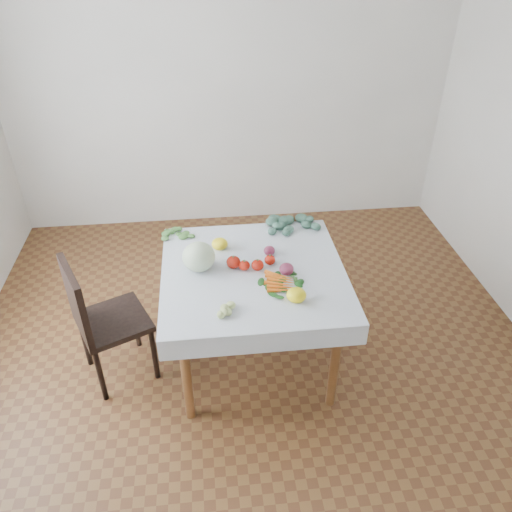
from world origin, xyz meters
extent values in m
plane|color=brown|center=(0.00, 0.00, 0.00)|extent=(4.00, 4.00, 0.00)
cube|color=white|center=(0.00, 2.00, 1.35)|extent=(4.00, 0.04, 2.70)
cube|color=brown|center=(0.00, 0.00, 0.73)|extent=(1.00, 1.00, 0.04)
cylinder|color=brown|center=(-0.44, -0.44, 0.35)|extent=(0.06, 0.06, 0.71)
cylinder|color=brown|center=(0.44, -0.44, 0.35)|extent=(0.06, 0.06, 0.71)
cylinder|color=brown|center=(-0.44, 0.44, 0.35)|extent=(0.06, 0.06, 0.71)
cylinder|color=brown|center=(0.44, 0.44, 0.35)|extent=(0.06, 0.06, 0.71)
cube|color=white|center=(0.00, 0.00, 0.75)|extent=(1.12, 1.12, 0.01)
cube|color=black|center=(-0.89, -0.01, 0.44)|extent=(0.55, 0.55, 0.04)
cube|color=black|center=(-1.06, -0.09, 0.69)|extent=(0.21, 0.39, 0.45)
cylinder|color=black|center=(-0.98, -0.25, 0.21)|extent=(0.04, 0.04, 0.42)
cylinder|color=black|center=(-0.66, -0.10, 0.21)|extent=(0.04, 0.04, 0.42)
cylinder|color=black|center=(-1.13, 0.07, 0.21)|extent=(0.04, 0.04, 0.42)
cylinder|color=black|center=(-0.81, 0.22, 0.21)|extent=(0.04, 0.04, 0.42)
ellipsoid|color=beige|center=(-0.33, 0.06, 0.85)|extent=(0.23, 0.23, 0.18)
ellipsoid|color=#A8180B|center=(0.03, 0.01, 0.79)|extent=(0.10, 0.10, 0.07)
ellipsoid|color=#A8180B|center=(0.11, 0.06, 0.79)|extent=(0.09, 0.09, 0.06)
ellipsoid|color=#A8180B|center=(-0.12, 0.05, 0.79)|extent=(0.10, 0.10, 0.08)
ellipsoid|color=#A8180B|center=(-0.05, 0.02, 0.79)|extent=(0.09, 0.09, 0.06)
ellipsoid|color=yellow|center=(-0.19, 0.27, 0.79)|extent=(0.11, 0.11, 0.07)
ellipsoid|color=yellow|center=(0.21, -0.31, 0.80)|extent=(0.14, 0.14, 0.08)
ellipsoid|color=#5A1939|center=(0.12, 0.16, 0.79)|extent=(0.08, 0.08, 0.06)
ellipsoid|color=#5A1939|center=(0.20, -0.06, 0.79)|extent=(0.11, 0.11, 0.07)
ellipsoid|color=#B5D078|center=(-0.16, -0.37, 0.78)|extent=(0.05, 0.05, 0.05)
ellipsoid|color=#B5D078|center=(-0.18, -0.35, 0.78)|extent=(0.05, 0.05, 0.05)
ellipsoid|color=#B5D078|center=(-0.17, -0.40, 0.78)|extent=(0.05, 0.05, 0.05)
ellipsoid|color=#B5D078|center=(-0.12, -0.35, 0.78)|extent=(0.05, 0.05, 0.05)
ellipsoid|color=#B5D078|center=(-0.23, -0.36, 0.78)|extent=(0.05, 0.05, 0.05)
cone|color=#DA5118|center=(0.15, -0.08, 0.77)|extent=(0.17, 0.12, 0.03)
cone|color=#DA5118|center=(0.15, -0.11, 0.77)|extent=(0.18, 0.10, 0.03)
cone|color=#DA5118|center=(0.15, -0.14, 0.77)|extent=(0.18, 0.09, 0.03)
cone|color=#DA5118|center=(0.15, -0.17, 0.77)|extent=(0.18, 0.07, 0.03)
cone|color=#DA5118|center=(0.15, -0.20, 0.77)|extent=(0.18, 0.06, 0.03)
cone|color=#DA5118|center=(0.15, -0.23, 0.77)|extent=(0.18, 0.04, 0.03)
ellipsoid|color=#3E6553|center=(0.34, 0.49, 0.78)|extent=(0.07, 0.07, 0.05)
ellipsoid|color=#3E6553|center=(0.29, 0.49, 0.78)|extent=(0.07, 0.07, 0.05)
ellipsoid|color=#3E6553|center=(0.34, 0.45, 0.78)|extent=(0.07, 0.07, 0.05)
ellipsoid|color=#3E6553|center=(0.34, 0.52, 0.78)|extent=(0.07, 0.07, 0.05)
ellipsoid|color=#3E6553|center=(0.26, 0.46, 0.78)|extent=(0.07, 0.07, 0.05)
ellipsoid|color=#3E6553|center=(0.39, 0.47, 0.78)|extent=(0.07, 0.07, 0.05)
ellipsoid|color=#3E6553|center=(0.27, 0.54, 0.78)|extent=(0.07, 0.07, 0.05)
ellipsoid|color=#3E6553|center=(0.31, 0.40, 0.78)|extent=(0.07, 0.07, 0.05)
ellipsoid|color=#3E6553|center=(0.40, 0.53, 0.78)|extent=(0.07, 0.07, 0.05)
ellipsoid|color=#3E6553|center=(0.21, 0.49, 0.78)|extent=(0.07, 0.07, 0.05)
ellipsoid|color=#3E6553|center=(0.41, 0.41, 0.78)|extent=(0.07, 0.07, 0.05)
ellipsoid|color=#3E6553|center=(0.32, 0.59, 0.78)|extent=(0.07, 0.07, 0.05)
ellipsoid|color=#3E6553|center=(0.22, 0.39, 0.78)|extent=(0.07, 0.07, 0.05)
ellipsoid|color=#3E6553|center=(0.47, 0.49, 0.78)|extent=(0.07, 0.07, 0.05)
ellipsoid|color=#3E6553|center=(0.19, 0.56, 0.78)|extent=(0.07, 0.07, 0.05)
ellipsoid|color=#1C5A1D|center=(0.18, -0.17, 0.76)|extent=(0.06, 0.04, 0.01)
ellipsoid|color=#1C5A1D|center=(0.14, -0.15, 0.76)|extent=(0.06, 0.04, 0.01)
ellipsoid|color=#1C5A1D|center=(0.16, -0.20, 0.76)|extent=(0.06, 0.04, 0.01)
ellipsoid|color=#1C5A1D|center=(0.19, -0.14, 0.76)|extent=(0.06, 0.04, 0.01)
ellipsoid|color=#1C5A1D|center=(0.11, -0.18, 0.76)|extent=(0.06, 0.04, 0.01)
ellipsoid|color=#1C5A1D|center=(0.21, -0.20, 0.76)|extent=(0.06, 0.04, 0.01)
ellipsoid|color=#1C5A1D|center=(0.14, -0.11, 0.76)|extent=(0.06, 0.04, 0.01)
ellipsoid|color=#1C5A1D|center=(0.12, -0.23, 0.76)|extent=(0.06, 0.04, 0.01)
ellipsoid|color=#1C5A1D|center=(0.24, -0.14, 0.76)|extent=(0.06, 0.04, 0.01)
ellipsoid|color=#1C5A1D|center=(0.07, -0.14, 0.76)|extent=(0.06, 0.04, 0.01)
ellipsoid|color=#1C5A1D|center=(0.21, -0.25, 0.76)|extent=(0.06, 0.04, 0.01)
ellipsoid|color=#1C5A1D|center=(0.19, -0.08, 0.76)|extent=(0.06, 0.04, 0.01)
ellipsoid|color=#1C5A1D|center=(0.05, -0.22, 0.76)|extent=(0.06, 0.04, 0.01)
ellipsoid|color=#1C5A1D|center=(0.29, -0.19, 0.76)|extent=(0.06, 0.04, 0.01)
ellipsoid|color=#497937|center=(-0.45, 0.47, 0.77)|extent=(0.05, 0.05, 0.02)
ellipsoid|color=#497937|center=(-0.48, 0.48, 0.77)|extent=(0.05, 0.05, 0.02)
ellipsoid|color=#497937|center=(-0.47, 0.45, 0.77)|extent=(0.05, 0.05, 0.02)
ellipsoid|color=#497937|center=(-0.44, 0.49, 0.77)|extent=(0.05, 0.05, 0.02)
ellipsoid|color=#497937|center=(-0.51, 0.47, 0.77)|extent=(0.05, 0.05, 0.02)
ellipsoid|color=#497937|center=(-0.43, 0.44, 0.77)|extent=(0.05, 0.05, 0.02)
ellipsoid|color=#497937|center=(-0.48, 0.52, 0.77)|extent=(0.05, 0.05, 0.02)
ellipsoid|color=#497937|center=(-0.51, 0.43, 0.77)|extent=(0.05, 0.05, 0.02)
ellipsoid|color=#497937|center=(-0.40, 0.48, 0.77)|extent=(0.05, 0.05, 0.02)
ellipsoid|color=#497937|center=(-0.54, 0.50, 0.77)|extent=(0.05, 0.05, 0.02)
ellipsoid|color=#497937|center=(-0.44, 0.40, 0.77)|extent=(0.05, 0.05, 0.02)
ellipsoid|color=#497937|center=(-0.43, 0.54, 0.77)|extent=(0.05, 0.05, 0.02)
ellipsoid|color=#497937|center=(-0.56, 0.44, 0.77)|extent=(0.05, 0.05, 0.02)
ellipsoid|color=#497937|center=(-0.37, 0.44, 0.77)|extent=(0.05, 0.05, 0.02)
camera|label=1|loc=(-0.26, -2.47, 2.56)|focal=35.00mm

